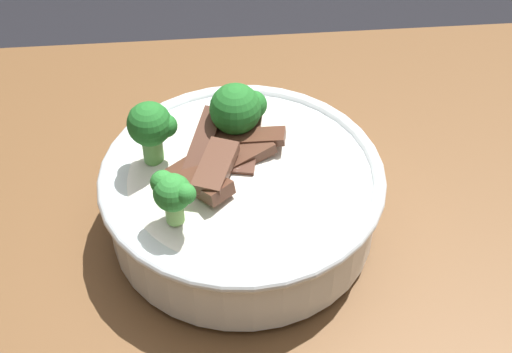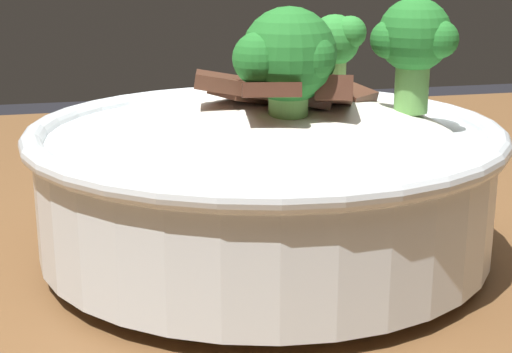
% 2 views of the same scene
% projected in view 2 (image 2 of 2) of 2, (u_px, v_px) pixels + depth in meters
% --- Properties ---
extents(rice_bowl, '(0.25, 0.25, 0.14)m').
position_uv_depth(rice_bowl, '(267.00, 164.00, 0.42)').
color(rice_bowl, silver).
rests_on(rice_bowl, dining_table).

